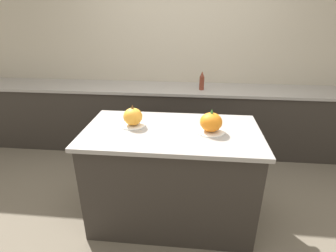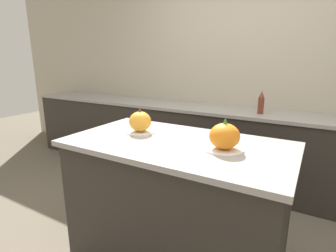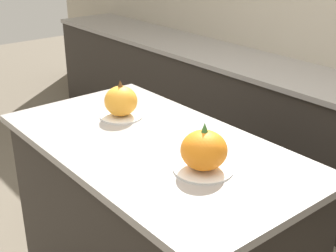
# 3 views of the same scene
# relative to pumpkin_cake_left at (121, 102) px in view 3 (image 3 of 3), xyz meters

# --- Properties ---
(kitchen_island) EXTENTS (1.46, 0.80, 0.91)m
(kitchen_island) POSITION_rel_pumpkin_cake_left_xyz_m (0.34, -0.06, -0.53)
(kitchen_island) COLOR #2D2823
(kitchen_island) RESTS_ON ground_plane
(back_counter) EXTENTS (6.00, 0.60, 0.88)m
(back_counter) POSITION_rel_pumpkin_cake_left_xyz_m (0.34, 1.34, -0.54)
(back_counter) COLOR #2D2823
(back_counter) RESTS_ON ground_plane
(pumpkin_cake_left) EXTENTS (0.21, 0.21, 0.19)m
(pumpkin_cake_left) POSITION_rel_pumpkin_cake_left_xyz_m (0.00, 0.00, 0.00)
(pumpkin_cake_left) COLOR white
(pumpkin_cake_left) RESTS_ON kitchen_island
(pumpkin_cake_right) EXTENTS (0.23, 0.23, 0.20)m
(pumpkin_cake_right) POSITION_rel_pumpkin_cake_left_xyz_m (0.65, -0.07, 0.00)
(pumpkin_cake_right) COLOR white
(pumpkin_cake_right) RESTS_ON kitchen_island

